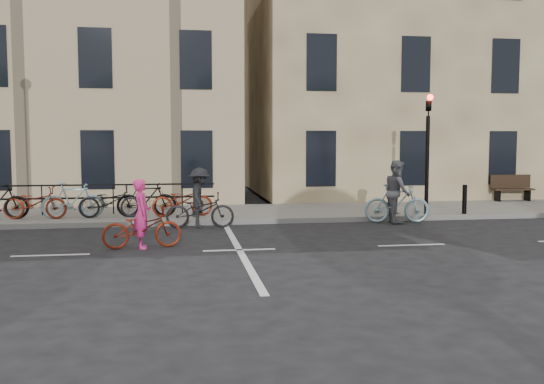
{
  "coord_description": "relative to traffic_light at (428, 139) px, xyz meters",
  "views": [
    {
      "loc": [
        -1.31,
        -13.16,
        2.45
      ],
      "look_at": [
        1.05,
        2.06,
        1.1
      ],
      "focal_mm": 40.0,
      "sensor_mm": 36.0,
      "label": 1
    }
  ],
  "objects": [
    {
      "name": "ground",
      "position": [
        -6.2,
        -4.34,
        -2.45
      ],
      "size": [
        120.0,
        120.0,
        0.0
      ],
      "primitive_type": "plane",
      "color": "black",
      "rests_on": "ground"
    },
    {
      "name": "sidewalk",
      "position": [
        -10.2,
        1.66,
        -2.38
      ],
      "size": [
        46.0,
        4.0,
        0.15
      ],
      "primitive_type": "cube",
      "color": "slate",
      "rests_on": "ground"
    },
    {
      "name": "building_east",
      "position": [
        2.8,
        8.66,
        3.7
      ],
      "size": [
        14.0,
        10.0,
        12.0
      ],
      "primitive_type": "cube",
      "color": "#9D825F",
      "rests_on": "sidewalk"
    },
    {
      "name": "traffic_light",
      "position": [
        0.0,
        0.0,
        0.0
      ],
      "size": [
        0.18,
        0.3,
        3.9
      ],
      "color": "black",
      "rests_on": "sidewalk"
    },
    {
      "name": "bollard_east",
      "position": [
        -1.2,
        -0.09,
        -1.85
      ],
      "size": [
        0.14,
        0.14,
        0.9
      ],
      "primitive_type": "cylinder",
      "color": "black",
      "rests_on": "sidewalk"
    },
    {
      "name": "bollard_west",
      "position": [
        1.2,
        -0.09,
        -1.85
      ],
      "size": [
        0.14,
        0.14,
        0.9
      ],
      "primitive_type": "cylinder",
      "color": "black",
      "rests_on": "sidewalk"
    },
    {
      "name": "bench",
      "position": [
        4.8,
        3.39,
        -1.78
      ],
      "size": [
        1.6,
        0.41,
        0.97
      ],
      "color": "black",
      "rests_on": "sidewalk"
    },
    {
      "name": "parked_bikes",
      "position": [
        -10.55,
        0.7,
        -1.81
      ],
      "size": [
        8.3,
        1.23,
        1.05
      ],
      "color": "black",
      "rests_on": "sidewalk"
    },
    {
      "name": "cyclist_pink",
      "position": [
        -8.34,
        -3.74,
        -1.91
      ],
      "size": [
        1.82,
        0.84,
        1.57
      ],
      "rotation": [
        0.0,
        0.0,
        1.7
      ],
      "color": "maroon",
      "rests_on": "ground"
    },
    {
      "name": "cyclist_grey",
      "position": [
        -1.19,
        -0.68,
        -1.71
      ],
      "size": [
        1.96,
        0.98,
        1.84
      ],
      "rotation": [
        0.0,
        0.0,
        1.43
      ],
      "color": "#7E9EA5",
      "rests_on": "ground"
    },
    {
      "name": "cyclist_dark",
      "position": [
        -6.93,
        -0.78,
        -1.8
      ],
      "size": [
        1.91,
        1.11,
        1.66
      ],
      "rotation": [
        0.0,
        0.0,
        1.51
      ],
      "color": "black",
      "rests_on": "ground"
    }
  ]
}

